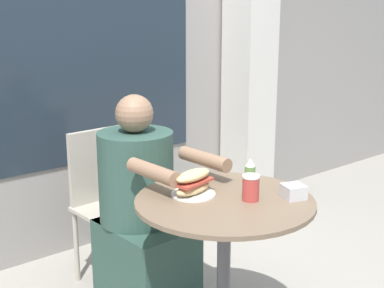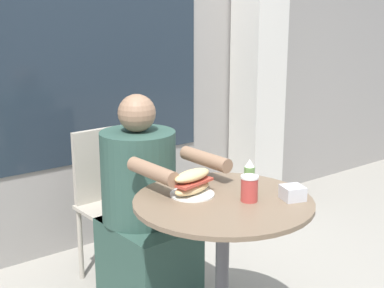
{
  "view_description": "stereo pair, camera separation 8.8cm",
  "coord_description": "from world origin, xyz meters",
  "px_view_note": "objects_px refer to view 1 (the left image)",
  "views": [
    {
      "loc": [
        -1.48,
        -1.58,
        1.54
      ],
      "look_at": [
        0.0,
        0.22,
        0.94
      ],
      "focal_mm": 50.0,
      "sensor_mm": 36.0,
      "label": 1
    },
    {
      "loc": [
        -1.41,
        -1.63,
        1.54
      ],
      "look_at": [
        0.0,
        0.22,
        0.94
      ],
      "focal_mm": 50.0,
      "sensor_mm": 36.0,
      "label": 2
    }
  ],
  "objects_px": {
    "diner_chair": "(106,192)",
    "sandwich_on_plate": "(193,184)",
    "drink_cup": "(251,188)",
    "condiment_bottle": "(250,176)",
    "cafe_table": "(224,241)",
    "seated_diner": "(142,218)"
  },
  "relations": [
    {
      "from": "seated_diner",
      "to": "condiment_bottle",
      "type": "relative_size",
      "value": 7.12
    },
    {
      "from": "cafe_table",
      "to": "seated_diner",
      "type": "height_order",
      "value": "seated_diner"
    },
    {
      "from": "cafe_table",
      "to": "sandwich_on_plate",
      "type": "xyz_separation_m",
      "value": [
        -0.07,
        0.13,
        0.25
      ]
    },
    {
      "from": "sandwich_on_plate",
      "to": "drink_cup",
      "type": "xyz_separation_m",
      "value": [
        0.15,
        -0.2,
        0.0
      ]
    },
    {
      "from": "cafe_table",
      "to": "diner_chair",
      "type": "xyz_separation_m",
      "value": [
        -0.04,
        0.94,
        -0.02
      ]
    },
    {
      "from": "drink_cup",
      "to": "condiment_bottle",
      "type": "height_order",
      "value": "condiment_bottle"
    },
    {
      "from": "cafe_table",
      "to": "diner_chair",
      "type": "distance_m",
      "value": 0.94
    },
    {
      "from": "cafe_table",
      "to": "seated_diner",
      "type": "distance_m",
      "value": 0.59
    },
    {
      "from": "diner_chair",
      "to": "condiment_bottle",
      "type": "distance_m",
      "value": 1.01
    },
    {
      "from": "drink_cup",
      "to": "cafe_table",
      "type": "bearing_deg",
      "value": 133.92
    },
    {
      "from": "diner_chair",
      "to": "sandwich_on_plate",
      "type": "distance_m",
      "value": 0.86
    },
    {
      "from": "sandwich_on_plate",
      "to": "drink_cup",
      "type": "relative_size",
      "value": 1.95
    },
    {
      "from": "seated_diner",
      "to": "condiment_bottle",
      "type": "distance_m",
      "value": 0.71
    },
    {
      "from": "cafe_table",
      "to": "condiment_bottle",
      "type": "height_order",
      "value": "condiment_bottle"
    },
    {
      "from": "seated_diner",
      "to": "condiment_bottle",
      "type": "bearing_deg",
      "value": 104.27
    },
    {
      "from": "drink_cup",
      "to": "condiment_bottle",
      "type": "relative_size",
      "value": 0.71
    },
    {
      "from": "seated_diner",
      "to": "sandwich_on_plate",
      "type": "xyz_separation_m",
      "value": [
        -0.04,
        -0.46,
        0.32
      ]
    },
    {
      "from": "condiment_bottle",
      "to": "diner_chair",
      "type": "bearing_deg",
      "value": 100.82
    },
    {
      "from": "condiment_bottle",
      "to": "cafe_table",
      "type": "bearing_deg",
      "value": 176.86
    },
    {
      "from": "cafe_table",
      "to": "condiment_bottle",
      "type": "xyz_separation_m",
      "value": [
        0.14,
        -0.01,
        0.27
      ]
    },
    {
      "from": "cafe_table",
      "to": "drink_cup",
      "type": "distance_m",
      "value": 0.27
    },
    {
      "from": "sandwich_on_plate",
      "to": "condiment_bottle",
      "type": "xyz_separation_m",
      "value": [
        0.21,
        -0.13,
        0.02
      ]
    }
  ]
}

